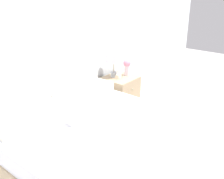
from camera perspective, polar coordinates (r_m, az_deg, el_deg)
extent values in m
plane|color=#BCB7B2|center=(3.53, -13.45, -10.67)|extent=(12.00, 12.00, 0.00)
cube|color=white|center=(3.10, -16.39, 10.57)|extent=(8.00, 0.06, 2.60)
cube|color=tan|center=(2.80, -0.31, -15.42)|extent=(1.74, 2.06, 0.33)
cube|color=white|center=(2.65, -0.32, -10.84)|extent=(1.70, 2.02, 0.20)
cube|color=white|center=(3.24, -14.06, -2.31)|extent=(1.77, 0.05, 1.14)
cube|color=white|center=(2.85, -18.04, -5.52)|extent=(0.73, 0.36, 0.14)
cube|color=white|center=(3.31, -6.03, -0.59)|extent=(0.73, 0.36, 0.14)
cube|color=white|center=(2.78, -6.49, -4.26)|extent=(0.38, 0.13, 0.23)
cube|color=tan|center=(3.95, 1.73, -1.42)|extent=(0.45, 0.44, 0.60)
sphere|color=#B2AD93|center=(3.76, 4.51, 0.04)|extent=(0.02, 0.02, 0.02)
cylinder|color=#A8B2BC|center=(3.85, 0.39, 3.32)|extent=(0.09, 0.09, 0.08)
cylinder|color=#B7B29E|center=(3.82, 0.39, 4.94)|extent=(0.02, 0.02, 0.15)
cylinder|color=silver|center=(3.78, 0.40, 6.93)|extent=(0.23, 0.23, 0.12)
cylinder|color=silver|center=(3.92, 3.24, 4.17)|extent=(0.07, 0.07, 0.14)
sphere|color=pink|center=(3.89, 3.28, 5.77)|extent=(0.11, 0.11, 0.11)
sphere|color=#609356|center=(3.92, 3.51, 5.47)|extent=(0.05, 0.05, 0.05)
cube|color=beige|center=(3.78, 1.43, 2.85)|extent=(0.09, 0.05, 0.06)
cylinder|color=white|center=(3.77, 1.75, 2.76)|extent=(0.05, 0.00, 0.05)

